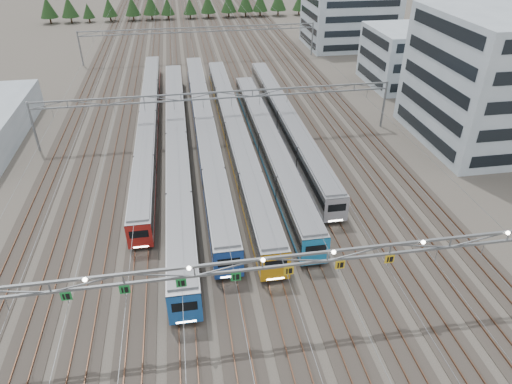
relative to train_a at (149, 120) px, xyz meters
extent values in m
plane|color=#47423A|center=(11.25, -44.43, -2.07)|extent=(400.00, 400.00, 0.00)
cube|color=#2D2823|center=(11.25, 55.57, -2.03)|extent=(54.00, 260.00, 0.08)
cube|color=brown|center=(-14.22, 55.57, -1.91)|extent=(0.08, 260.00, 0.16)
cube|color=brown|center=(36.72, 55.57, -1.91)|extent=(0.08, 260.00, 0.16)
cube|color=brown|center=(10.53, 55.57, -1.91)|extent=(0.08, 260.00, 0.16)
cube|color=brown|center=(11.97, 55.57, -1.91)|extent=(0.08, 260.00, 0.16)
cube|color=black|center=(0.00, 0.05, -1.65)|extent=(2.33, 63.14, 0.35)
cube|color=#9B9FA3|center=(0.00, 0.05, 0.05)|extent=(2.74, 64.43, 3.08)
cube|color=black|center=(0.00, 0.05, 0.42)|extent=(2.80, 64.10, 0.93)
cube|color=maroon|center=(0.00, 0.05, -1.24)|extent=(2.79, 64.10, 0.34)
cube|color=slate|center=(0.00, 0.05, 1.69)|extent=(2.46, 63.14, 0.24)
cube|color=maroon|center=(0.00, -32.12, 0.05)|extent=(2.76, 0.12, 3.08)
cube|color=black|center=(0.00, -32.15, 0.42)|extent=(2.05, 0.10, 0.93)
cube|color=white|center=(0.00, -32.18, -1.29)|extent=(1.64, 0.06, 0.15)
cube|color=black|center=(4.50, -10.07, -1.64)|extent=(2.57, 65.95, 0.39)
cube|color=#9B9FA3|center=(4.50, -10.07, 0.25)|extent=(3.02, 67.29, 3.40)
cube|color=black|center=(4.50, -10.07, 0.65)|extent=(3.08, 66.96, 1.02)
cube|color=#1B54A5|center=(4.50, -10.07, -1.18)|extent=(3.07, 66.96, 0.38)
cube|color=slate|center=(4.50, -10.07, 2.05)|extent=(2.72, 65.95, 0.27)
cube|color=#1B54A5|center=(4.50, -43.67, 0.25)|extent=(3.04, 0.12, 3.40)
cube|color=black|center=(4.50, -43.70, 0.65)|extent=(2.26, 0.10, 1.02)
cube|color=white|center=(4.50, -43.73, -1.24)|extent=(1.81, 0.06, 0.16)
cube|color=black|center=(9.00, -4.88, -1.64)|extent=(2.52, 65.92, 0.38)
cube|color=#9B9FA3|center=(9.00, -4.88, 0.21)|extent=(2.97, 67.27, 3.34)
cube|color=black|center=(9.00, -4.88, 0.61)|extent=(3.03, 66.93, 1.01)
cube|color=#1B4095|center=(9.00, -4.88, -1.19)|extent=(3.02, 66.93, 0.37)
cube|color=slate|center=(9.00, -4.88, 1.99)|extent=(2.67, 65.92, 0.27)
cube|color=#1B4095|center=(9.00, -38.47, 0.21)|extent=(2.99, 0.12, 3.34)
cube|color=black|center=(9.00, -38.50, 0.61)|extent=(2.23, 0.10, 1.01)
cube|color=white|center=(9.00, -38.53, -1.25)|extent=(1.78, 0.06, 0.16)
cube|color=black|center=(13.50, -7.52, -1.64)|extent=(2.54, 62.85, 0.38)
cube|color=#9B9FA3|center=(13.50, -7.52, 0.23)|extent=(2.99, 64.13, 3.37)
cube|color=black|center=(13.50, -7.52, 0.63)|extent=(3.05, 63.81, 1.02)
cube|color=orange|center=(13.50, -7.52, -1.19)|extent=(3.04, 63.81, 0.37)
cube|color=slate|center=(13.50, -7.52, 2.02)|extent=(2.69, 62.85, 0.27)
cube|color=orange|center=(13.50, -39.54, 0.23)|extent=(3.01, 0.12, 3.37)
cube|color=black|center=(13.50, -39.57, 0.63)|extent=(2.24, 0.10, 1.02)
cube|color=white|center=(13.50, -39.60, -1.24)|extent=(1.80, 0.06, 0.16)
cube|color=black|center=(18.00, -12.23, -1.64)|extent=(2.51, 50.42, 0.38)
cube|color=#9B9FA3|center=(18.00, -12.23, 0.20)|extent=(2.95, 51.44, 3.32)
cube|color=black|center=(18.00, -12.23, 0.60)|extent=(3.01, 51.19, 1.00)
cube|color=#1A7BBC|center=(18.00, -12.23, -1.20)|extent=(3.00, 51.19, 0.37)
cube|color=slate|center=(18.00, -12.23, 1.97)|extent=(2.66, 50.42, 0.26)
cube|color=#1A7BBC|center=(18.00, -37.91, 0.20)|extent=(2.97, 0.12, 3.32)
cube|color=black|center=(18.00, -37.94, 0.60)|extent=(2.21, 0.10, 1.00)
cube|color=white|center=(18.00, -37.97, -1.25)|extent=(1.77, 0.06, 0.16)
cube|color=black|center=(22.50, -4.15, -1.64)|extent=(2.48, 52.68, 0.38)
cube|color=#9B9FA3|center=(22.50, -4.15, 0.18)|extent=(2.92, 53.76, 3.29)
cube|color=black|center=(22.50, -4.15, 0.57)|extent=(2.98, 53.49, 0.99)
cube|color=#9698A3|center=(22.50, -4.15, -1.20)|extent=(2.97, 53.49, 0.37)
cube|color=slate|center=(22.50, -4.15, 1.92)|extent=(2.63, 52.68, 0.26)
cube|color=#9698A3|center=(22.50, -30.98, 0.18)|extent=(2.94, 0.12, 3.29)
cube|color=black|center=(22.50, -31.01, 0.57)|extent=(2.19, 0.10, 0.99)
cube|color=white|center=(22.50, -31.04, -1.26)|extent=(1.75, 0.06, 0.16)
cube|color=slate|center=(11.25, -44.43, 5.73)|extent=(56.00, 0.22, 0.22)
cube|color=slate|center=(11.25, -44.43, 4.73)|extent=(56.00, 0.22, 0.22)
cube|color=#198135|center=(-4.50, -44.55, 4.23)|extent=(0.85, 0.06, 0.85)
cube|color=#198135|center=(0.00, -44.55, 4.23)|extent=(0.85, 0.06, 0.85)
cube|color=#198135|center=(4.50, -44.55, 4.23)|extent=(0.85, 0.06, 0.85)
cube|color=#198135|center=(9.00, -44.55, 4.23)|extent=(0.85, 0.06, 0.85)
cube|color=gold|center=(13.50, -44.55, 4.23)|extent=(0.85, 0.06, 0.85)
cube|color=gold|center=(18.00, -44.55, 4.23)|extent=(0.85, 0.06, 0.85)
cube|color=gold|center=(22.50, -44.55, 4.23)|extent=(0.85, 0.06, 0.85)
cylinder|color=slate|center=(-16.75, -4.43, 1.93)|extent=(0.36, 0.36, 8.00)
cylinder|color=slate|center=(39.25, -4.43, 1.93)|extent=(0.36, 0.36, 8.00)
cube|color=slate|center=(11.25, -4.43, 5.73)|extent=(56.00, 0.22, 0.22)
cube|color=slate|center=(11.25, -4.43, 4.73)|extent=(56.00, 0.22, 0.22)
cylinder|color=slate|center=(-16.75, 40.57, 1.93)|extent=(0.36, 0.36, 8.00)
cylinder|color=slate|center=(39.25, 40.57, 1.93)|extent=(0.36, 0.36, 8.00)
cube|color=slate|center=(11.25, 40.57, 5.73)|extent=(56.00, 0.22, 0.22)
cube|color=slate|center=(11.25, 40.57, 4.73)|extent=(56.00, 0.22, 0.22)
cube|color=#8F9FAB|center=(52.19, -11.70, 7.78)|extent=(18.00, 22.00, 19.71)
cube|color=#8F9FAB|center=(52.08, 15.98, 3.66)|extent=(14.00, 16.00, 11.46)
cube|color=#8F9FAB|center=(51.23, 48.08, 4.76)|extent=(22.00, 18.00, 13.66)
camera|label=1|loc=(5.98, -72.66, 30.33)|focal=32.00mm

